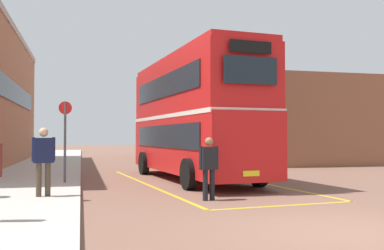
% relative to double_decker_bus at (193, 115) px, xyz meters
% --- Properties ---
extents(ground_plane, '(135.60, 135.60, 0.00)m').
position_rel_double_decker_bus_xyz_m(ground_plane, '(0.24, 4.73, -2.51)').
color(ground_plane, brown).
extents(sidewalk_left, '(4.00, 57.60, 0.14)m').
position_rel_double_decker_bus_xyz_m(sidewalk_left, '(-6.26, 7.13, -2.44)').
color(sidewalk_left, '#B2ADA3').
rests_on(sidewalk_left, ground).
extents(depot_building_right, '(8.49, 15.23, 5.27)m').
position_rel_double_decker_bus_xyz_m(depot_building_right, '(9.95, 12.67, 0.12)').
color(depot_building_right, brown).
rests_on(depot_building_right, ground).
extents(double_decker_bus, '(3.46, 9.92, 4.75)m').
position_rel_double_decker_bus_xyz_m(double_decker_bus, '(0.00, 0.00, 0.00)').
color(double_decker_bus, black).
rests_on(double_decker_bus, ground).
extents(single_deck_bus, '(2.88, 9.92, 3.02)m').
position_rel_double_decker_bus_xyz_m(single_deck_bus, '(2.68, 18.20, -0.87)').
color(single_deck_bus, black).
rests_on(single_deck_bus, ground).
extents(pedestrian_boarding, '(0.55, 0.34, 1.67)m').
position_rel_double_decker_bus_xyz_m(pedestrian_boarding, '(-0.97, -5.48, -1.55)').
color(pedestrian_boarding, black).
rests_on(pedestrian_boarding, ground).
extents(pedestrian_waiting_near, '(0.58, 0.35, 1.78)m').
position_rel_double_decker_bus_xyz_m(pedestrian_waiting_near, '(-5.20, -4.68, -1.33)').
color(pedestrian_waiting_near, '#473828').
rests_on(pedestrian_waiting_near, sidewalk_left).
extents(bus_stop_sign, '(0.44, 0.10, 2.74)m').
position_rel_double_decker_bus_xyz_m(bus_stop_sign, '(-4.78, -1.22, -0.73)').
color(bus_stop_sign, '#4C4C51').
rests_on(bus_stop_sign, sidewalk_left).
extents(bay_marking_yellow, '(5.29, 12.12, 0.01)m').
position_rel_double_decker_bus_xyz_m(bay_marking_yellow, '(0.09, -1.85, -2.51)').
color(bay_marking_yellow, gold).
rests_on(bay_marking_yellow, ground).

